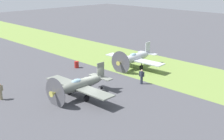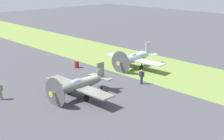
% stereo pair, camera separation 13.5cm
% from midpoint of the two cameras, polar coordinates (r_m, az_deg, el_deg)
% --- Properties ---
extents(ground_plane, '(160.00, 160.00, 0.00)m').
position_cam_midpoint_polar(ground_plane, '(32.27, -4.53, -4.05)').
color(ground_plane, '#424247').
extents(grass_verge, '(120.00, 11.00, 0.01)m').
position_cam_midpoint_polar(grass_verge, '(40.76, 8.59, 0.41)').
color(grass_verge, olive).
rests_on(grass_verge, ground).
extents(airplane_lead, '(8.92, 7.07, 3.19)m').
position_cam_midpoint_polar(airplane_lead, '(30.33, -6.36, -2.84)').
color(airplane_lead, slate).
rests_on(airplane_lead, ground).
extents(airplane_wingman, '(9.01, 7.13, 3.21)m').
position_cam_midpoint_polar(airplane_wingman, '(40.28, 4.31, 2.33)').
color(airplane_wingman, '#B2B7BC').
rests_on(airplane_wingman, ground).
extents(ground_crew_chief, '(0.38, 0.63, 1.73)m').
position_cam_midpoint_polar(ground_crew_chief, '(31.71, -20.79, -3.81)').
color(ground_crew_chief, '#847A5B').
rests_on(ground_crew_chief, ground).
extents(ground_crew_mechanic, '(0.59, 0.38, 1.73)m').
position_cam_midpoint_polar(ground_crew_mechanic, '(34.16, 5.61, -1.23)').
color(ground_crew_mechanic, '#2D3342').
rests_on(ground_crew_mechanic, ground).
extents(fuel_drum, '(0.60, 0.60, 0.90)m').
position_cam_midpoint_polar(fuel_drum, '(40.58, -6.92, 1.06)').
color(fuel_drum, maroon).
rests_on(fuel_drum, ground).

